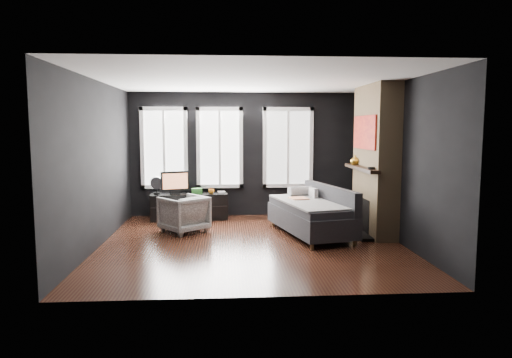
{
  "coord_description": "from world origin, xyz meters",
  "views": [
    {
      "loc": [
        -0.42,
        -7.52,
        1.92
      ],
      "look_at": [
        0.1,
        0.3,
        1.05
      ],
      "focal_mm": 32.0,
      "sensor_mm": 36.0,
      "label": 1
    }
  ],
  "objects": [
    {
      "name": "stripe_pillow",
      "position": [
        1.23,
        0.94,
        0.64
      ],
      "size": [
        0.12,
        0.33,
        0.32
      ],
      "primitive_type": "cube",
      "rotation": [
        0.0,
        0.0,
        0.15
      ],
      "color": "gray",
      "rests_on": "sofa"
    },
    {
      "name": "fireplace",
      "position": [
        2.3,
        0.6,
        1.35
      ],
      "size": [
        0.7,
        1.62,
        2.7
      ],
      "primitive_type": null,
      "color": "#93724C",
      "rests_on": "floor"
    },
    {
      "name": "monitor",
      "position": [
        -1.49,
        2.07,
        0.82
      ],
      "size": [
        0.62,
        0.32,
        0.54
      ],
      "primitive_type": null,
      "rotation": [
        0.0,
        0.0,
        0.32
      ],
      "color": "black",
      "rests_on": "media_console"
    },
    {
      "name": "media_console",
      "position": [
        -1.2,
        2.1,
        0.28
      ],
      "size": [
        1.64,
        0.62,
        0.55
      ],
      "primitive_type": null,
      "rotation": [
        0.0,
        0.0,
        0.08
      ],
      "color": "black",
      "rests_on": "floor"
    },
    {
      "name": "wall_back",
      "position": [
        0.0,
        2.5,
        1.35
      ],
      "size": [
        5.0,
        0.02,
        2.7
      ],
      "primitive_type": "cube",
      "color": "black",
      "rests_on": "ground"
    },
    {
      "name": "armchair",
      "position": [
        -1.21,
        0.9,
        0.38
      ],
      "size": [
        1.0,
        0.99,
        0.75
      ],
      "primitive_type": "imported",
      "rotation": [
        0.0,
        0.0,
        -2.45
      ],
      "color": "white",
      "rests_on": "floor"
    },
    {
      "name": "desk_fan",
      "position": [
        -1.87,
        2.07,
        0.74
      ],
      "size": [
        0.29,
        0.29,
        0.38
      ],
      "primitive_type": null,
      "rotation": [
        0.0,
        0.0,
        -0.11
      ],
      "color": "gray",
      "rests_on": "media_console"
    },
    {
      "name": "mug",
      "position": [
        -0.73,
        2.06,
        0.61
      ],
      "size": [
        0.15,
        0.14,
        0.12
      ],
      "primitive_type": "imported",
      "rotation": [
        0.0,
        0.0,
        0.42
      ],
      "color": "#C66A12",
      "rests_on": "media_console"
    },
    {
      "name": "storage_box",
      "position": [
        -1.03,
        2.03,
        0.61
      ],
      "size": [
        0.23,
        0.17,
        0.12
      ],
      "primitive_type": "cube",
      "rotation": [
        0.0,
        0.0,
        0.15
      ],
      "color": "#2B7129",
      "rests_on": "media_console"
    },
    {
      "name": "windows",
      "position": [
        -0.45,
        2.46,
        2.38
      ],
      "size": [
        4.0,
        0.16,
        1.76
      ],
      "primitive_type": null,
      "color": "white",
      "rests_on": "wall_back"
    },
    {
      "name": "sofa",
      "position": [
        1.1,
        0.51,
        0.44
      ],
      "size": [
        1.48,
        2.25,
        0.89
      ],
      "primitive_type": null,
      "rotation": [
        0.0,
        0.0,
        0.23
      ],
      "color": "black",
      "rests_on": "floor"
    },
    {
      "name": "floor",
      "position": [
        0.0,
        0.0,
        0.0
      ],
      "size": [
        5.0,
        5.0,
        0.0
      ],
      "primitive_type": "plane",
      "color": "black",
      "rests_on": "ground"
    },
    {
      "name": "wall_right",
      "position": [
        2.5,
        0.0,
        1.35
      ],
      "size": [
        0.02,
        5.0,
        2.7
      ],
      "primitive_type": "cube",
      "color": "black",
      "rests_on": "ground"
    },
    {
      "name": "mantel_vase",
      "position": [
        2.05,
        1.05,
        1.32
      ],
      "size": [
        0.23,
        0.24,
        0.18
      ],
      "primitive_type": "imported",
      "rotation": [
        0.0,
        0.0,
        -0.37
      ],
      "color": "gold",
      "rests_on": "fireplace"
    },
    {
      "name": "book",
      "position": [
        -0.59,
        2.23,
        0.66
      ],
      "size": [
        0.16,
        0.04,
        0.21
      ],
      "primitive_type": "imported",
      "rotation": [
        0.0,
        0.0,
        0.13
      ],
      "color": "#BCAD92",
      "rests_on": "media_console"
    },
    {
      "name": "ceiling",
      "position": [
        0.0,
        0.0,
        2.7
      ],
      "size": [
        5.0,
        5.0,
        0.0
      ],
      "primitive_type": "plane",
      "color": "white",
      "rests_on": "ground"
    },
    {
      "name": "mantel_clock",
      "position": [
        2.05,
        0.05,
        1.25
      ],
      "size": [
        0.14,
        0.14,
        0.04
      ],
      "primitive_type": "cylinder",
      "rotation": [
        0.0,
        0.0,
        0.23
      ],
      "color": "black",
      "rests_on": "fireplace"
    },
    {
      "name": "wall_left",
      "position": [
        -2.5,
        0.0,
        1.35
      ],
      "size": [
        0.02,
        5.0,
        2.7
      ],
      "primitive_type": "cube",
      "color": "black",
      "rests_on": "ground"
    }
  ]
}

